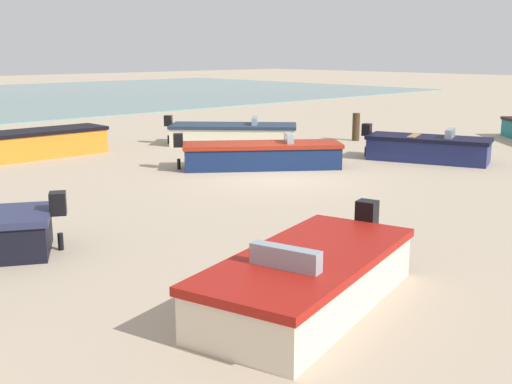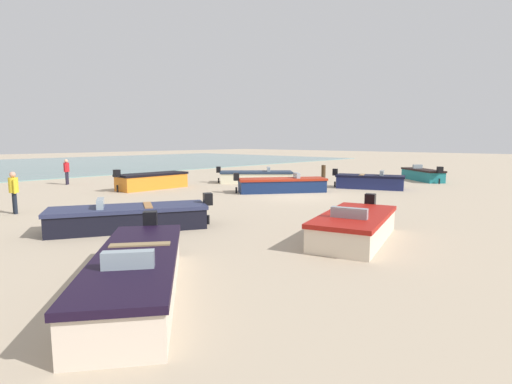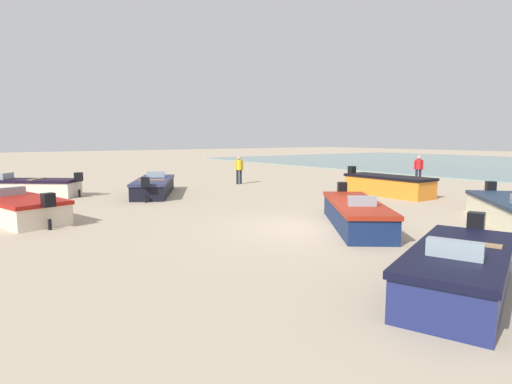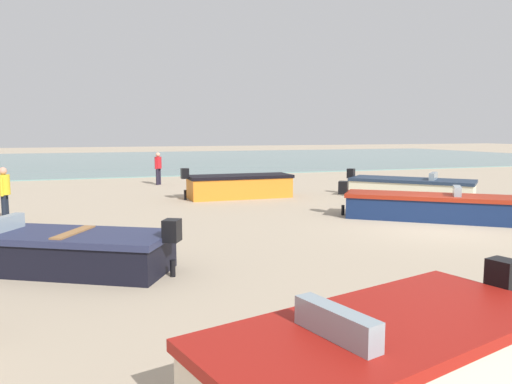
# 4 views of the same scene
# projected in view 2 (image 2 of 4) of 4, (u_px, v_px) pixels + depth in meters

# --- Properties ---
(ground_plane) EXTENTS (160.00, 160.00, 0.00)m
(ground_plane) POSITION_uv_depth(u_px,v_px,m) (293.00, 195.00, 20.41)
(ground_plane) COLOR tan
(tidal_water) EXTENTS (80.00, 36.00, 0.06)m
(tidal_water) POSITION_uv_depth(u_px,v_px,m) (35.00, 165.00, 44.36)
(tidal_water) COLOR gray
(tidal_water) RESTS_ON ground
(boat_cream_0) EXTENTS (4.53, 4.66, 1.09)m
(boat_cream_0) POSITION_uv_depth(u_px,v_px,m) (256.00, 177.00, 26.40)
(boat_cream_0) COLOR beige
(boat_cream_0) RESTS_ON ground
(boat_navy_1) EXTENTS (2.73, 4.15, 1.11)m
(boat_navy_1) POSITION_uv_depth(u_px,v_px,m) (370.00, 182.00, 23.21)
(boat_navy_1) COLOR navy
(boat_navy_1) RESTS_ON ground
(boat_teal_2) EXTENTS (3.66, 3.86, 1.13)m
(boat_teal_2) POSITION_uv_depth(u_px,v_px,m) (422.00, 175.00, 27.86)
(boat_teal_2) COLOR #1C7279
(boat_teal_2) RESTS_ON ground
(boat_cream_3) EXTENTS (4.33, 2.65, 1.08)m
(boat_cream_3) POSITION_uv_depth(u_px,v_px,m) (355.00, 227.00, 11.18)
(boat_cream_3) COLOR beige
(boat_cream_3) RESTS_ON ground
(boat_black_5) EXTENTS (4.93, 3.68, 1.06)m
(boat_black_5) POSITION_uv_depth(u_px,v_px,m) (130.00, 218.00, 12.53)
(boat_black_5) COLOR black
(boat_black_5) RESTS_ON ground
(boat_cream_6) EXTENTS (4.12, 4.63, 1.11)m
(boat_cream_6) POSITION_uv_depth(u_px,v_px,m) (137.00, 274.00, 7.17)
(boat_cream_6) COLOR beige
(boat_cream_6) RESTS_ON ground
(boat_navy_7) EXTENTS (4.62, 3.99, 1.08)m
(boat_navy_7) POSITION_uv_depth(u_px,v_px,m) (282.00, 185.00, 21.59)
(boat_navy_7) COLOR #13254F
(boat_navy_7) RESTS_ON ground
(boat_orange_8) EXTENTS (4.43, 1.47, 1.24)m
(boat_orange_8) POSITION_uv_depth(u_px,v_px,m) (152.00, 181.00, 23.12)
(boat_orange_8) COLOR orange
(boat_orange_8) RESTS_ON ground
(mooring_post_near_water) EXTENTS (0.29, 0.29, 1.09)m
(mooring_post_near_water) POSITION_uv_depth(u_px,v_px,m) (323.00, 173.00, 27.79)
(mooring_post_near_water) COLOR #422E1C
(mooring_post_near_water) RESTS_ON ground
(beach_walker_foreground) EXTENTS (0.48, 0.48, 1.62)m
(beach_walker_foreground) POSITION_uv_depth(u_px,v_px,m) (67.00, 170.00, 25.26)
(beach_walker_foreground) COLOR black
(beach_walker_foreground) RESTS_ON ground
(beach_walker_distant) EXTENTS (0.39, 0.54, 1.62)m
(beach_walker_distant) POSITION_uv_depth(u_px,v_px,m) (14.00, 189.00, 15.18)
(beach_walker_distant) COLOR black
(beach_walker_distant) RESTS_ON ground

